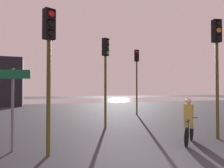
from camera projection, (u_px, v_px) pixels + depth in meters
ground_plane at (161, 165)px, 5.60m from camera, size 120.00×120.00×0.00m
water_strip at (51, 101)px, 37.29m from camera, size 80.00×16.00×0.01m
traffic_light_near_left at (49, 53)px, 6.40m from camera, size 0.39×0.41×4.30m
traffic_light_far_right at (137, 70)px, 16.89m from camera, size 0.36×0.37×5.02m
traffic_light_near_right at (217, 56)px, 8.63m from camera, size 0.36×0.38×4.71m
traffic_light_center at (105, 65)px, 11.19m from camera, size 0.41×0.42×4.57m
direction_sign_post at (12, 97)px, 6.80m from camera, size 1.07×0.30×2.60m
cyclist at (189, 121)px, 7.72m from camera, size 1.32×1.15×1.62m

